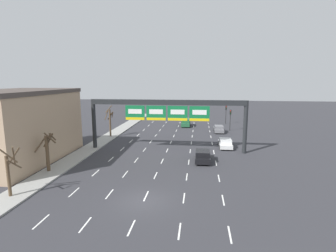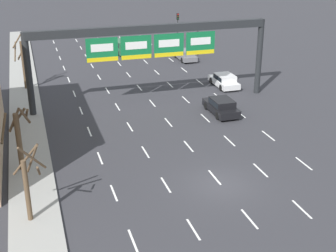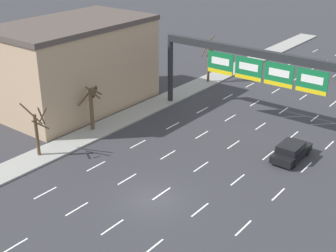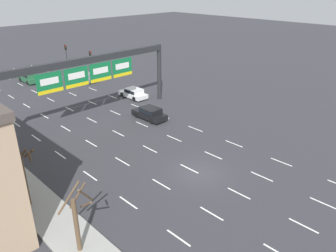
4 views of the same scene
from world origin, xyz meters
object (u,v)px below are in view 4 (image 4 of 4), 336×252
car_white (133,93)px  car_grey (86,77)px  tree_bare_closest (23,175)px  traffic_light_near_gantry (91,58)px  tree_bare_second (77,217)px  sign_gantry (87,71)px  suv_green (29,76)px  traffic_light_mid_block (66,52)px  car_black (150,113)px

car_white → car_grey: bearing=90.8°
car_white → tree_bare_closest: bearing=-147.3°
traffic_light_near_gantry → tree_bare_second: (-21.95, -32.81, -0.54)m
sign_gantry → suv_green: size_ratio=4.92×
car_white → traffic_light_mid_block: traffic_light_mid_block is taller
car_grey → sign_gantry: bearing=-119.7°
traffic_light_near_gantry → traffic_light_mid_block: size_ratio=0.99×
tree_bare_closest → tree_bare_second: (0.41, -6.34, -0.11)m
car_white → tree_bare_second: 27.71m
car_grey → tree_bare_second: 36.72m
suv_green → tree_bare_second: tree_bare_second is taller
car_white → tree_bare_second: (-19.80, -19.31, 1.74)m
suv_green → traffic_light_near_gantry: size_ratio=1.07×
tree_bare_closest → sign_gantry: bearing=40.8°
traffic_light_near_gantry → tree_bare_second: size_ratio=0.86×
traffic_light_near_gantry → tree_bare_second: 39.48m
sign_gantry → tree_bare_second: 20.34m
car_grey → traffic_light_near_gantry: traffic_light_near_gantry is taller
car_black → car_white: 7.92m
sign_gantry → tree_bare_closest: size_ratio=4.96×
tree_bare_closest → tree_bare_second: 6.35m
suv_green → car_white: size_ratio=1.04×
car_white → traffic_light_near_gantry: bearing=80.9°
car_white → tree_bare_closest: (-20.21, -12.98, 1.85)m
sign_gantry → car_white: sign_gantry is taller
car_black → traffic_light_mid_block: 29.14m
tree_bare_second → car_grey: bearing=57.6°
car_grey → car_black: bearing=-99.8°
traffic_light_near_gantry → car_white: bearing=-99.1°
car_black → tree_bare_second: size_ratio=0.90×
car_black → traffic_light_near_gantry: 21.50m
sign_gantry → traffic_light_near_gantry: size_ratio=5.26×
sign_gantry → traffic_light_mid_block: (10.49, 24.16, -2.73)m
suv_green → tree_bare_closest: size_ratio=1.01×
car_black → traffic_light_mid_block: bearing=79.1°
traffic_light_mid_block → tree_bare_closest: size_ratio=0.95×
car_grey → tree_bare_second: (-19.64, -30.98, 1.76)m
traffic_light_mid_block → car_black: bearing=-100.9°
traffic_light_near_gantry → traffic_light_mid_block: 7.89m
suv_green → traffic_light_near_gantry: bearing=-24.2°
sign_gantry → tree_bare_closest: sign_gantry is taller
car_black → suv_green: 24.89m
car_white → tree_bare_closest: tree_bare_closest is taller
car_black → tree_bare_second: (-16.38, -12.17, 1.72)m
car_grey → tree_bare_closest: bearing=-129.1°
suv_green → tree_bare_second: size_ratio=0.92×
suv_green → car_grey: bearing=-41.4°
sign_gantry → traffic_light_near_gantry: sign_gantry is taller
traffic_light_mid_block → car_grey: bearing=-102.9°
car_black → tree_bare_closest: (-16.79, -5.83, 1.82)m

